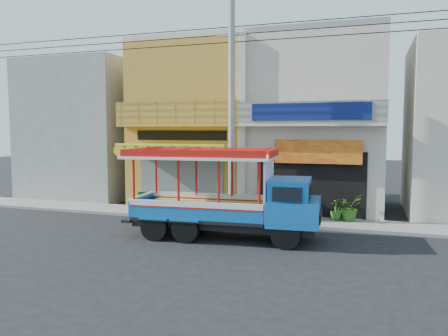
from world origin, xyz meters
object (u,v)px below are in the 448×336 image
object	(u,v)px
utility_pole	(235,99)
songthaew_truck	(237,196)
potted_plant_a	(349,207)
potted_plant_c	(336,209)
green_sign	(145,203)
potted_plant_b	(310,207)

from	to	relation	value
utility_pole	songthaew_truck	distance (m)	4.49
utility_pole	potted_plant_a	distance (m)	6.38
potted_plant_a	potted_plant_c	size ratio (longest dim) A/B	1.27
songthaew_truck	potted_plant_a	bearing A→B (deg)	46.99
green_sign	potted_plant_c	world-z (taller)	green_sign
green_sign	potted_plant_b	distance (m)	7.31
songthaew_truck	potted_plant_a	xyz separation A→B (m)	(3.63, 3.89, -0.83)
utility_pole	potted_plant_b	bearing A→B (deg)	18.77
songthaew_truck	potted_plant_b	bearing A→B (deg)	60.40
green_sign	songthaew_truck	bearing A→B (deg)	-29.88
green_sign	potted_plant_b	bearing A→B (deg)	5.23
utility_pole	green_sign	distance (m)	6.28
utility_pole	potted_plant_a	bearing A→B (deg)	15.32
utility_pole	green_sign	bearing A→B (deg)	175.58
songthaew_truck	green_sign	size ratio (longest dim) A/B	7.53
songthaew_truck	green_sign	distance (m)	6.09
potted_plant_a	potted_plant_c	distance (m)	0.54
utility_pole	potted_plant_c	xyz separation A→B (m)	(3.98, 1.15, -4.47)
potted_plant_b	potted_plant_c	world-z (taller)	potted_plant_b
potted_plant_a	utility_pole	bearing A→B (deg)	145.91
songthaew_truck	green_sign	xyz separation A→B (m)	(-5.20, 2.99, -1.01)
potted_plant_b	potted_plant_c	distance (m)	1.04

